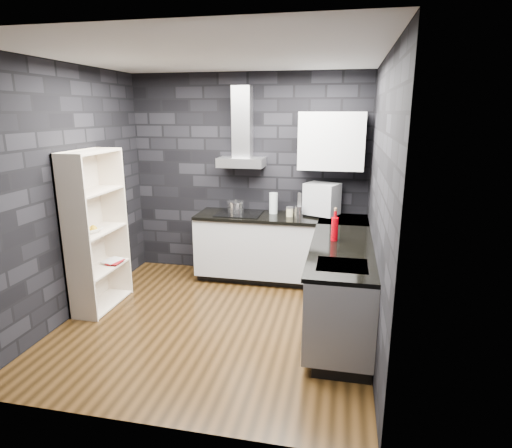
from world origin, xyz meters
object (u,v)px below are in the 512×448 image
(appliance_garage, at_px, (322,199))
(red_bottle, at_px, (335,229))
(storage_jar, at_px, (290,212))
(bookshelf, at_px, (96,231))
(utensil_crock, at_px, (299,212))
(pot, at_px, (236,207))
(fruit_bowl, at_px, (92,230))
(glass_vase, at_px, (273,203))

(appliance_garage, xyz_separation_m, red_bottle, (0.19, -1.06, -0.10))
(storage_jar, height_order, appliance_garage, appliance_garage)
(storage_jar, xyz_separation_m, bookshelf, (-2.04, -1.14, -0.05))
(storage_jar, bearing_deg, appliance_garage, 14.24)
(utensil_crock, relative_size, appliance_garage, 0.36)
(appliance_garage, distance_m, bookshelf, 2.74)
(red_bottle, bearing_deg, utensil_crock, 116.75)
(storage_jar, bearing_deg, pot, 175.74)
(red_bottle, height_order, fruit_bowl, red_bottle)
(utensil_crock, bearing_deg, fruit_bowl, -150.83)
(appliance_garage, bearing_deg, pot, -154.17)
(fruit_bowl, bearing_deg, glass_vase, 37.06)
(storage_jar, bearing_deg, bookshelf, -150.65)
(glass_vase, height_order, utensil_crock, glass_vase)
(appliance_garage, relative_size, fruit_bowl, 1.87)
(pot, bearing_deg, glass_vase, 8.54)
(fruit_bowl, bearing_deg, storage_jar, 31.19)
(glass_vase, relative_size, utensil_crock, 1.91)
(storage_jar, bearing_deg, glass_vase, 151.29)
(appliance_garage, bearing_deg, red_bottle, -56.12)
(bookshelf, height_order, fruit_bowl, bookshelf)
(pot, height_order, fruit_bowl, pot)
(glass_vase, bearing_deg, utensil_crock, -23.67)
(fruit_bowl, bearing_deg, appliance_garage, 28.72)
(storage_jar, xyz_separation_m, red_bottle, (0.59, -0.96, 0.07))
(pot, height_order, glass_vase, glass_vase)
(pot, bearing_deg, storage_jar, -4.26)
(utensil_crock, height_order, red_bottle, red_bottle)
(glass_vase, xyz_separation_m, bookshelf, (-1.80, -1.27, -0.14))
(glass_vase, bearing_deg, bookshelf, -144.76)
(storage_jar, relative_size, red_bottle, 0.44)
(pot, distance_m, bookshelf, 1.78)
(glass_vase, distance_m, utensil_crock, 0.39)
(red_bottle, xyz_separation_m, fruit_bowl, (-2.63, -0.27, -0.09))
(pot, bearing_deg, appliance_garage, 2.36)
(pot, distance_m, storage_jar, 0.73)
(pot, bearing_deg, fruit_bowl, -135.48)
(glass_vase, xyz_separation_m, storage_jar, (0.23, -0.13, -0.08))
(bookshelf, bearing_deg, storage_jar, 38.17)
(appliance_garage, height_order, red_bottle, appliance_garage)
(appliance_garage, height_order, fruit_bowl, appliance_garage)
(glass_vase, height_order, storage_jar, glass_vase)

